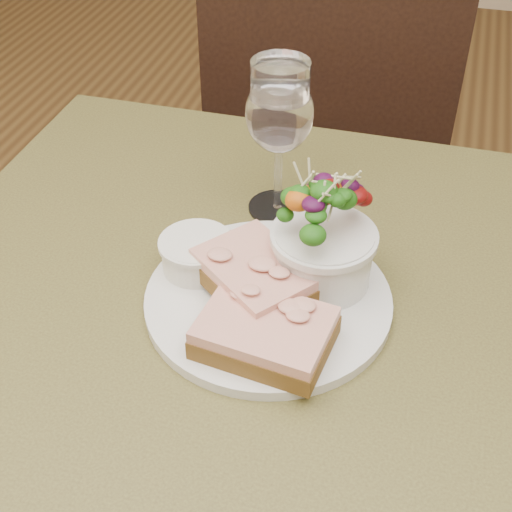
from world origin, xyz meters
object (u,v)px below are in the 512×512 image
(cafe_table, at_px, (262,391))
(ramekin, at_px, (196,253))
(chair_far, at_px, (320,229))
(sandwich_back, at_px, (256,275))
(wine_glass, at_px, (279,118))
(dinner_plate, at_px, (268,300))
(salad_bowl, at_px, (324,234))
(sandwich_front, at_px, (265,333))

(cafe_table, distance_m, ramekin, 0.17)
(cafe_table, relative_size, chair_far, 0.89)
(sandwich_back, height_order, ramekin, sandwich_back)
(wine_glass, bearing_deg, ramekin, -110.62)
(cafe_table, height_order, chair_far, chair_far)
(dinner_plate, height_order, wine_glass, wine_glass)
(sandwich_back, relative_size, salad_bowl, 1.15)
(wine_glass, bearing_deg, chair_far, 93.54)
(sandwich_back, distance_m, wine_glass, 0.19)
(salad_bowl, bearing_deg, chair_far, 99.34)
(dinner_plate, height_order, sandwich_front, sandwich_front)
(chair_far, relative_size, sandwich_front, 6.84)
(sandwich_front, height_order, ramekin, ramekin)
(sandwich_back, bearing_deg, cafe_table, -25.76)
(ramekin, height_order, wine_glass, wine_glass)
(sandwich_front, xyz_separation_m, sandwich_back, (-0.03, 0.07, 0.01))
(sandwich_front, bearing_deg, ramekin, 145.13)
(cafe_table, height_order, dinner_plate, dinner_plate)
(sandwich_front, xyz_separation_m, salad_bowl, (0.03, 0.11, 0.04))
(cafe_table, xyz_separation_m, ramekin, (-0.09, 0.05, 0.13))
(wine_glass, bearing_deg, dinner_plate, -79.16)
(chair_far, height_order, sandwich_front, chair_far)
(cafe_table, relative_size, dinner_plate, 3.17)
(cafe_table, relative_size, sandwich_back, 5.46)
(sandwich_back, bearing_deg, sandwich_front, -29.78)
(dinner_plate, bearing_deg, sandwich_front, -78.00)
(dinner_plate, relative_size, wine_glass, 1.44)
(chair_far, height_order, salad_bowl, chair_far)
(chair_far, relative_size, sandwich_back, 6.14)
(cafe_table, distance_m, sandwich_front, 0.14)
(cafe_table, xyz_separation_m, chair_far, (-0.07, 0.76, -0.36))
(sandwich_back, bearing_deg, ramekin, -158.97)
(chair_far, bearing_deg, ramekin, 80.74)
(chair_far, bearing_deg, sandwich_back, 86.43)
(sandwich_front, bearing_deg, sandwich_back, 119.34)
(sandwich_back, height_order, wine_glass, wine_glass)
(dinner_plate, xyz_separation_m, wine_glass, (-0.03, 0.16, 0.12))
(chair_far, xyz_separation_m, salad_bowl, (0.11, -0.68, 0.53))
(wine_glass, bearing_deg, cafe_table, -80.14)
(sandwich_back, bearing_deg, dinner_plate, 35.95)
(sandwich_front, distance_m, salad_bowl, 0.12)
(cafe_table, xyz_separation_m, salad_bowl, (0.04, 0.07, 0.17))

